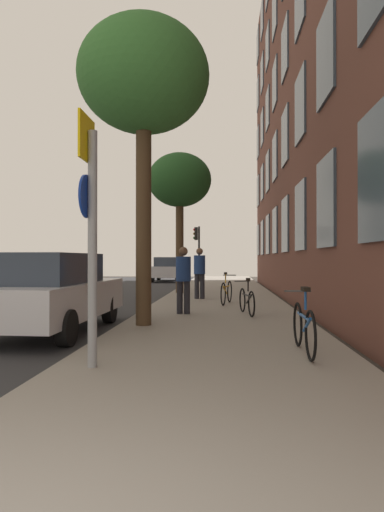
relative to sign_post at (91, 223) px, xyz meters
name	(u,v)px	position (x,y,z in m)	size (l,w,h in m)	color
ground_plane	(128,299)	(-1.92, 10.75, -1.99)	(41.80, 41.80, 0.00)	#332D28
road_asphalt	(74,298)	(-4.02, 10.75, -1.98)	(7.00, 38.00, 0.01)	#2D2D30
sidewalk	(221,298)	(1.58, 10.75, -1.93)	(4.20, 38.00, 0.12)	gray
building_facade	(292,67)	(4.17, 10.25, 6.44)	(0.56, 27.00, 16.80)	brown
sign_post	(91,223)	(0.00, 0.00, 0.00)	(0.16, 0.60, 3.26)	gray
traffic_light	(197,244)	(0.04, 21.57, 0.49)	(0.43, 0.24, 3.43)	black
tree_near	(144,80)	(0.02, 3.57, 3.33)	(2.79, 2.79, 6.46)	#4C3823
tree_far	(180,182)	(-0.12, 12.32, 2.73)	(2.62, 2.62, 5.78)	#4C3823
bicycle_0	(304,327)	(2.90, 1.03, -1.48)	(0.42, 1.73, 0.99)	black
bicycle_1	(247,300)	(2.29, 5.45, -1.51)	(0.46, 1.63, 0.92)	black
bicycle_2	(227,291)	(1.79, 8.01, -1.48)	(0.50, 1.70, 0.98)	black
pedestrian_0	(183,276)	(0.68, 5.49, -0.89)	(0.53, 0.53, 1.70)	#26262D
pedestrian_1	(200,270)	(0.86, 9.71, -0.85)	(0.45, 0.45, 1.78)	#26262D
car_0	(49,292)	(-1.83, 3.10, -1.14)	(1.97, 4.39, 1.62)	silver
car_1	(168,269)	(-2.10, 23.47, -1.14)	(1.93, 4.43, 1.62)	silver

